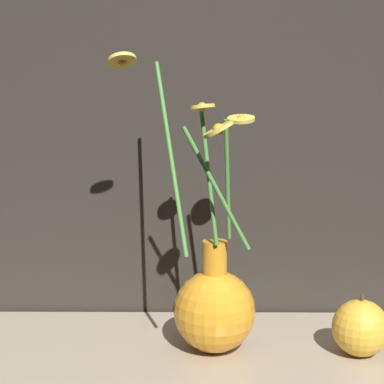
{
  "coord_description": "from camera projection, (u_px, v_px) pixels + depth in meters",
  "views": [
    {
      "loc": [
        0.02,
        -0.75,
        0.34
      ],
      "look_at": [
        0.01,
        0.0,
        0.21
      ],
      "focal_mm": 60.0,
      "sensor_mm": 36.0,
      "label": 1
    }
  ],
  "objects": [
    {
      "name": "shelf",
      "position": [
        182.0,
        354.0,
        0.8
      ],
      "size": [
        0.89,
        0.26,
        0.01
      ],
      "color": "tan",
      "rests_on": "ground_plane"
    },
    {
      "name": "vase_with_flowers",
      "position": [
        214.0,
        304.0,
        0.78
      ],
      "size": [
        0.17,
        0.14,
        0.36
      ],
      "color": "orange",
      "rests_on": "shelf"
    },
    {
      "name": "ground_plane",
      "position": [
        183.0,
        359.0,
        0.8
      ],
      "size": [
        6.0,
        6.0,
        0.0
      ],
      "primitive_type": "plane",
      "color": "black"
    },
    {
      "name": "orange_fruit",
      "position": [
        361.0,
        328.0,
        0.78
      ],
      "size": [
        0.07,
        0.07,
        0.08
      ],
      "color": "gold",
      "rests_on": "shelf"
    }
  ]
}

